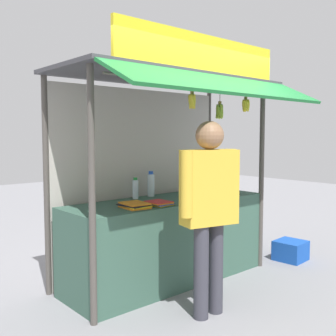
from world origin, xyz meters
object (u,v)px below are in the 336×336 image
(banana_bunch_inner_right, at_px, (192,101))
(banana_bunch_inner_left, at_px, (220,111))
(water_bottle_back_left, at_px, (192,184))
(vendor_person, at_px, (209,200))
(water_bottle_front_left, at_px, (208,179))
(magazine_stack_center, at_px, (135,205))
(water_bottle_left, at_px, (151,185))
(banana_bunch_rightmost, at_px, (246,105))
(plastic_crate, at_px, (290,250))
(water_bottle_far_right, at_px, (135,189))
(magazine_stack_mid_right, at_px, (159,203))

(banana_bunch_inner_right, relative_size, banana_bunch_inner_left, 0.73)
(water_bottle_back_left, bearing_deg, vendor_person, -127.23)
(water_bottle_front_left, relative_size, banana_bunch_inner_left, 0.90)
(magazine_stack_center, bearing_deg, water_bottle_left, 38.91)
(banana_bunch_rightmost, height_order, plastic_crate, banana_bunch_rightmost)
(water_bottle_far_right, bearing_deg, vendor_person, -93.77)
(water_bottle_far_right, distance_m, magazine_stack_center, 0.58)
(banana_bunch_inner_right, height_order, banana_bunch_inner_left, same)
(magazine_stack_center, xyz_separation_m, plastic_crate, (2.26, -0.34, -0.81))
(banana_bunch_rightmost, distance_m, vendor_person, 1.43)
(water_bottle_far_right, distance_m, banana_bunch_inner_right, 1.22)
(water_bottle_back_left, height_order, banana_bunch_inner_left, banana_bunch_inner_left)
(water_bottle_far_right, relative_size, magazine_stack_center, 0.77)
(water_bottle_back_left, bearing_deg, water_bottle_far_right, 158.74)
(magazine_stack_center, height_order, banana_bunch_inner_left, banana_bunch_inner_left)
(water_bottle_far_right, bearing_deg, banana_bunch_rightmost, -39.15)
(magazine_stack_mid_right, bearing_deg, water_bottle_back_left, 19.32)
(water_bottle_left, height_order, banana_bunch_inner_right, banana_bunch_inner_right)
(water_bottle_left, distance_m, banana_bunch_inner_right, 1.21)
(water_bottle_far_right, distance_m, water_bottle_back_left, 0.69)
(water_bottle_back_left, distance_m, vendor_person, 1.19)
(water_bottle_left, relative_size, water_bottle_back_left, 1.03)
(water_bottle_front_left, xyz_separation_m, magazine_stack_mid_right, (-1.21, -0.46, -0.12))
(banana_bunch_rightmost, bearing_deg, plastic_crate, -1.27)
(water_bottle_left, bearing_deg, water_bottle_back_left, -33.67)
(banana_bunch_inner_left, bearing_deg, banana_bunch_inner_right, -179.89)
(water_bottle_front_left, bearing_deg, water_bottle_back_left, -156.78)
(water_bottle_back_left, bearing_deg, magazine_stack_center, -168.24)
(water_bottle_left, xyz_separation_m, banana_bunch_inner_right, (-0.12, -0.79, 0.90))
(magazine_stack_center, xyz_separation_m, banana_bunch_inner_left, (0.87, -0.32, 0.94))
(water_bottle_left, xyz_separation_m, plastic_crate, (1.67, -0.82, -0.92))
(plastic_crate, bearing_deg, magazine_stack_center, 171.35)
(magazine_stack_center, bearing_deg, water_bottle_far_right, 52.43)
(banana_bunch_inner_right, distance_m, plastic_crate, 2.55)
(banana_bunch_rightmost, bearing_deg, water_bottle_front_left, 76.05)
(water_bottle_far_right, relative_size, plastic_crate, 0.67)
(water_bottle_front_left, bearing_deg, water_bottle_left, 176.55)
(magazine_stack_center, relative_size, vendor_person, 0.18)
(water_bottle_front_left, xyz_separation_m, banana_bunch_inner_right, (-1.02, -0.74, 0.90))
(water_bottle_back_left, height_order, magazine_stack_mid_right, water_bottle_back_left)
(water_bottle_far_right, height_order, water_bottle_front_left, water_bottle_front_left)
(magazine_stack_mid_right, distance_m, vendor_person, 0.71)
(water_bottle_far_right, distance_m, vendor_person, 1.20)
(water_bottle_left, bearing_deg, vendor_person, -104.60)
(water_bottle_far_right, distance_m, banana_bunch_inner_left, 1.26)
(water_bottle_left, distance_m, magazine_stack_center, 0.76)
(magazine_stack_mid_right, bearing_deg, plastic_crate, -8.62)
(plastic_crate, bearing_deg, water_bottle_left, 153.90)
(magazine_stack_mid_right, bearing_deg, water_bottle_far_right, 81.86)
(magazine_stack_mid_right, distance_m, plastic_crate, 2.16)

